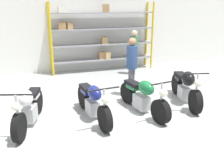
% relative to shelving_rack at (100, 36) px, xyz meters
% --- Properties ---
extents(ground_plane, '(30.00, 30.00, 0.00)m').
position_rel_shelving_rack_xyz_m(ground_plane, '(-0.85, -4.54, -1.46)').
color(ground_plane, '#B2B7B7').
extents(back_wall, '(30.00, 0.08, 3.60)m').
position_rel_shelving_rack_xyz_m(back_wall, '(-0.85, 0.38, 0.34)').
color(back_wall, white).
rests_on(back_wall, ground_plane).
extents(shelving_rack, '(4.34, 0.63, 2.78)m').
position_rel_shelving_rack_xyz_m(shelving_rack, '(0.00, 0.00, 0.00)').
color(shelving_rack, gold).
rests_on(shelving_rack, ground_plane).
extents(motorcycle_white, '(0.90, 1.97, 1.01)m').
position_rel_shelving_rack_xyz_m(motorcycle_white, '(-2.95, -4.44, -1.02)').
color(motorcycle_white, black).
rests_on(motorcycle_white, ground_plane).
extents(motorcycle_blue, '(0.72, 2.08, 0.99)m').
position_rel_shelving_rack_xyz_m(motorcycle_blue, '(-1.47, -4.55, -1.02)').
color(motorcycle_blue, black).
rests_on(motorcycle_blue, ground_plane).
extents(motorcycle_green, '(0.64, 2.06, 0.99)m').
position_rel_shelving_rack_xyz_m(motorcycle_green, '(-0.16, -4.58, -1.03)').
color(motorcycle_green, black).
rests_on(motorcycle_green, ground_plane).
extents(motorcycle_black, '(0.80, 2.09, 1.06)m').
position_rel_shelving_rack_xyz_m(motorcycle_black, '(1.26, -4.35, -0.99)').
color(motorcycle_black, black).
rests_on(motorcycle_black, ground_plane).
extents(person_browsing, '(0.41, 0.41, 1.75)m').
position_rel_shelving_rack_xyz_m(person_browsing, '(1.09, -1.04, -0.43)').
color(person_browsing, '#595960').
rests_on(person_browsing, ground_plane).
extents(person_near_rack, '(0.45, 0.45, 1.77)m').
position_rel_shelving_rack_xyz_m(person_near_rack, '(0.04, -3.33, -0.42)').
color(person_near_rack, '#595960').
rests_on(person_near_rack, ground_plane).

